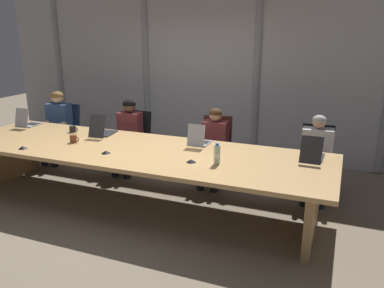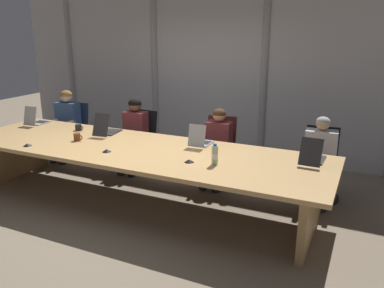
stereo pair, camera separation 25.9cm
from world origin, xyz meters
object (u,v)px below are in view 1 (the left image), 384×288
object	(u,v)px
coffee_mug_far	(74,139)
laptop_left_end	(28,123)
laptop_center	(199,141)
office_chair_left_mid	(134,148)
coffee_mug_near	(73,129)
laptop_right_mid	(312,155)
person_center	(213,143)
water_bottle_primary	(217,155)
laptop_left_mid	(103,131)
person_left_mid	(128,131)
office_chair_center	(215,157)
person_right_mid	(316,153)
conference_mic_middle	(106,152)
conference_mic_right_side	(23,147)
office_chair_right_mid	(314,170)
person_left_end	(57,122)
conference_mic_left_side	(191,161)
office_chair_left_end	(64,139)

from	to	relation	value
coffee_mug_far	laptop_left_end	bearing A→B (deg)	158.81
laptop_center	office_chair_left_mid	size ratio (longest dim) A/B	0.40
office_chair_left_mid	coffee_mug_near	size ratio (longest dim) A/B	6.73
laptop_right_mid	office_chair_left_mid	size ratio (longest dim) A/B	0.52
laptop_left_end	office_chair_left_mid	world-z (taller)	laptop_left_end
laptop_right_mid	person_center	size ratio (longest dim) A/B	0.43
water_bottle_primary	laptop_left_mid	bearing A→B (deg)	163.22
person_left_mid	coffee_mug_far	size ratio (longest dim) A/B	8.34
office_chair_left_mid	office_chair_center	distance (m)	1.40
person_right_mid	conference_mic_middle	world-z (taller)	person_right_mid
office_chair_center	person_center	world-z (taller)	person_center
person_left_mid	coffee_mug_far	bearing A→B (deg)	-13.77
laptop_right_mid	laptop_center	bearing A→B (deg)	89.36
person_left_mid	person_center	bearing A→B (deg)	85.78
office_chair_center	conference_mic_right_side	bearing A→B (deg)	-58.19
office_chair_right_mid	person_left_end	distance (m)	4.24
laptop_left_mid	laptop_center	bearing A→B (deg)	-94.42
person_left_mid	water_bottle_primary	distance (m)	2.22
office_chair_center	conference_mic_right_side	xyz separation A→B (m)	(-2.00, -1.71, 0.42)
person_left_mid	office_chair_left_mid	bearing A→B (deg)	175.56
conference_mic_middle	laptop_left_end	bearing A→B (deg)	159.08
office_chair_right_mid	person_left_end	size ratio (longest dim) A/B	0.79
person_left_end	office_chair_center	bearing A→B (deg)	87.35
office_chair_center	water_bottle_primary	bearing A→B (deg)	10.10
office_chair_left_mid	person_center	distance (m)	1.46
person_left_end	conference_mic_right_side	bearing A→B (deg)	20.98
laptop_right_mid	conference_mic_left_side	xyz separation A→B (m)	(-1.27, -0.61, -0.04)
coffee_mug_near	conference_mic_right_side	distance (m)	0.92
laptop_left_end	person_right_mid	distance (m)	4.29
laptop_left_mid	coffee_mug_near	distance (m)	0.52
office_chair_left_mid	person_right_mid	bearing A→B (deg)	91.83
laptop_center	laptop_right_mid	world-z (taller)	laptop_right_mid
office_chair_left_end	conference_mic_middle	size ratio (longest dim) A/B	8.54
laptop_center	person_left_end	world-z (taller)	person_left_end
laptop_right_mid	water_bottle_primary	xyz separation A→B (m)	(-0.98, -0.56, 0.05)
laptop_right_mid	person_left_end	distance (m)	4.28
laptop_right_mid	laptop_left_end	bearing A→B (deg)	91.63
coffee_mug_far	conference_mic_right_side	distance (m)	0.63
laptop_right_mid	coffee_mug_far	distance (m)	3.06
office_chair_center	office_chair_right_mid	size ratio (longest dim) A/B	1.01
person_center	office_chair_left_end	bearing A→B (deg)	-95.77
laptop_left_end	conference_mic_left_side	world-z (taller)	laptop_left_end
office_chair_center	coffee_mug_far	distance (m)	2.06
laptop_center	coffee_mug_near	bearing A→B (deg)	90.96
laptop_left_mid	water_bottle_primary	size ratio (longest dim) A/B	2.03
water_bottle_primary	coffee_mug_far	distance (m)	2.05
laptop_left_mid	coffee_mug_near	size ratio (longest dim) A/B	3.56
laptop_center	water_bottle_primary	size ratio (longest dim) A/B	1.55
office_chair_left_end	coffee_mug_far	xyz separation A→B (m)	(1.21, -1.24, 0.45)
office_chair_left_end	laptop_right_mid	bearing A→B (deg)	77.47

